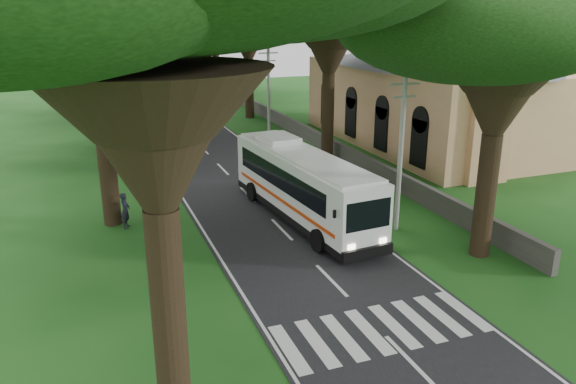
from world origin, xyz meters
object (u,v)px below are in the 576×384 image
(pole_mid, at_px, (269,94))
(coach_bus, at_px, (302,184))
(pole_far, at_px, (211,69))
(church, at_px, (432,84))
(distant_car_a, at_px, (140,110))
(pedestrian, at_px, (125,210))
(pole_near, at_px, (401,150))
(distant_car_c, at_px, (150,82))
(distant_car_b, at_px, (147,94))

(pole_mid, relative_size, coach_bus, 0.64)
(pole_far, bearing_deg, coach_bus, -96.06)
(pole_mid, distance_m, coach_bus, 17.47)
(pole_far, distance_m, coach_bus, 37.15)
(church, xyz_separation_m, distant_car_a, (-20.86, 20.67, -4.19))
(church, relative_size, pole_far, 3.00)
(pedestrian, bearing_deg, distant_car_a, 11.87)
(pole_mid, xyz_separation_m, coach_bus, (-3.91, -16.88, -2.22))
(pole_near, bearing_deg, pole_far, 90.00)
(church, height_order, coach_bus, church)
(distant_car_c, relative_size, pedestrian, 2.32)
(pole_far, height_order, distant_car_a, pole_far)
(pole_near, xyz_separation_m, distant_car_a, (-8.50, 36.22, -3.46))
(pole_near, height_order, coach_bus, pole_near)
(pole_mid, distance_m, pole_far, 20.00)
(pole_near, distance_m, pole_mid, 20.00)
(coach_bus, height_order, distant_car_a, coach_bus)
(church, bearing_deg, distant_car_a, 135.26)
(coach_bus, xyz_separation_m, pedestrian, (-8.97, 2.04, -1.03))
(church, height_order, pole_near, church)
(church, distance_m, pole_mid, 13.16)
(church, xyz_separation_m, distant_car_b, (-18.66, 32.84, -4.29))
(pole_near, xyz_separation_m, pedestrian, (-12.88, 5.16, -3.24))
(pole_mid, xyz_separation_m, distant_car_a, (-8.50, 16.22, -3.46))
(pole_mid, distance_m, distant_car_b, 29.29)
(church, distance_m, distant_car_c, 47.06)
(pole_near, bearing_deg, pedestrian, 158.17)
(distant_car_b, xyz_separation_m, distant_car_c, (1.86, 10.92, 0.05))
(pole_near, relative_size, distant_car_b, 2.25)
(pole_near, height_order, pole_mid, same)
(pole_near, height_order, pole_far, same)
(pole_far, height_order, distant_car_b, pole_far)
(pole_near, bearing_deg, distant_car_c, 94.28)
(pole_mid, height_order, pedestrian, pole_mid)
(pole_near, distance_m, pedestrian, 14.25)
(pole_near, xyz_separation_m, distant_car_c, (-4.44, 59.30, -3.52))
(church, distance_m, distant_car_b, 38.01)
(pole_near, relative_size, coach_bus, 0.64)
(church, distance_m, coach_bus, 20.69)
(coach_bus, bearing_deg, distant_car_a, 92.78)
(pedestrian, bearing_deg, pole_far, -0.39)
(pole_near, relative_size, distant_car_c, 1.84)
(pole_far, xyz_separation_m, distant_car_a, (-8.50, -3.78, -3.46))
(pole_mid, distance_m, distant_car_c, 39.71)
(church, relative_size, distant_car_b, 6.76)
(church, bearing_deg, pole_mid, 160.19)
(church, height_order, distant_car_b, church)
(distant_car_b, bearing_deg, pole_near, -82.75)
(pole_mid, xyz_separation_m, distant_car_c, (-4.44, 39.30, -3.52))
(pole_mid, bearing_deg, distant_car_b, 102.51)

